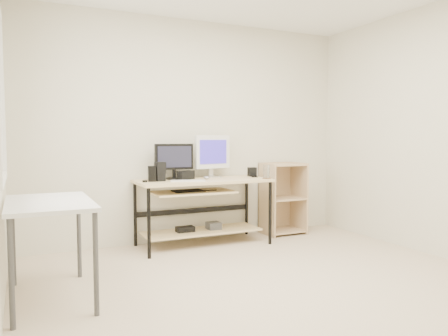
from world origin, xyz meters
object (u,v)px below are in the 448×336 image
desk (201,198)px  black_monitor (174,159)px  audio_controller (152,174)px  white_imac (213,153)px  shelf_unit (281,198)px  side_table (49,211)px

desk → black_monitor: (-0.27, 0.15, 0.44)m
black_monitor → audio_controller: 0.37m
white_imac → black_monitor: bearing=174.2°
black_monitor → white_imac: 0.50m
shelf_unit → white_imac: white_imac is taller
shelf_unit → black_monitor: 1.54m
desk → shelf_unit: shelf_unit is taller
desk → shelf_unit: (1.18, 0.16, -0.09)m
audio_controller → desk: bearing=10.0°
black_monitor → white_imac: size_ratio=0.88×
side_table → white_imac: 2.29m
side_table → audio_controller: 1.53m
shelf_unit → white_imac: size_ratio=1.80×
black_monitor → audio_controller: size_ratio=2.59×
black_monitor → audio_controller: (-0.30, -0.15, -0.15)m
side_table → shelf_unit: size_ratio=1.11×
black_monitor → white_imac: (0.49, 0.04, 0.06)m
desk → shelf_unit: 1.19m
side_table → shelf_unit: (2.83, 1.22, -0.22)m
side_table → audio_controller: bearing=44.2°
desk → audio_controller: (-0.57, -0.00, 0.30)m
audio_controller → shelf_unit: bearing=15.1°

